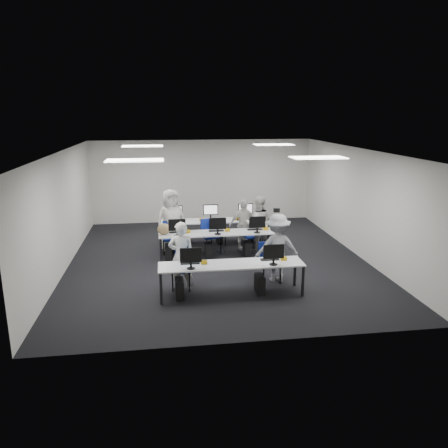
{
  "coord_description": "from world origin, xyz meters",
  "views": [
    {
      "loc": [
        -1.42,
        -11.36,
        3.97
      ],
      "look_at": [
        0.18,
        0.06,
        1.0
      ],
      "focal_mm": 35.0,
      "sensor_mm": 36.0,
      "label": 1
    }
  ],
  "objects": [
    {
      "name": "chair_7",
      "position": [
        1.22,
        1.12,
        0.27
      ],
      "size": [
        0.48,
        0.52,
        0.84
      ],
      "rotation": [
        0.0,
        0.0,
        -0.18
      ],
      "color": "navy",
      "rests_on": "ground"
    },
    {
      "name": "ceiling_panels",
      "position": [
        0.0,
        0.0,
        2.98
      ],
      "size": [
        5.2,
        4.6,
        0.02
      ],
      "color": "white",
      "rests_on": "room"
    },
    {
      "name": "equipment_back",
      "position": [
        0.19,
        1.62,
        0.36
      ],
      "size": [
        2.91,
        0.41,
        1.19
      ],
      "color": "white",
      "rests_on": "desk_back"
    },
    {
      "name": "student_3",
      "position": [
        0.86,
        0.85,
        0.75
      ],
      "size": [
        0.94,
        0.55,
        1.51
      ],
      "primitive_type": "imported",
      "rotation": [
        0.0,
        0.0,
        0.22
      ],
      "color": "beige",
      "rests_on": "ground"
    },
    {
      "name": "equipment_front",
      "position": [
        -0.19,
        -2.42,
        0.36
      ],
      "size": [
        2.51,
        0.41,
        1.19
      ],
      "color": "#0B4099",
      "rests_on": "desk_front"
    },
    {
      "name": "desk_front",
      "position": [
        0.0,
        -2.4,
        0.68
      ],
      "size": [
        3.2,
        0.7,
        0.73
      ],
      "color": "silver",
      "rests_on": "ground"
    },
    {
      "name": "student_2",
      "position": [
        -1.23,
        0.97,
        0.92
      ],
      "size": [
        1.04,
        0.85,
        1.83
      ],
      "primitive_type": "imported",
      "rotation": [
        0.0,
        0.0,
        0.34
      ],
      "color": "beige",
      "rests_on": "ground"
    },
    {
      "name": "chair_5",
      "position": [
        -1.26,
        1.04,
        0.3
      ],
      "size": [
        0.47,
        0.51,
        0.94
      ],
      "rotation": [
        0.0,
        0.0,
        -0.02
      ],
      "color": "navy",
      "rests_on": "ground"
    },
    {
      "name": "chair_2",
      "position": [
        -1.27,
        0.79,
        0.26
      ],
      "size": [
        0.46,
        0.49,
        0.82
      ],
      "rotation": [
        0.0,
        0.0,
        -0.15
      ],
      "color": "navy",
      "rests_on": "ground"
    },
    {
      "name": "photographer",
      "position": [
        1.21,
        -1.7,
        0.83
      ],
      "size": [
        1.09,
        0.65,
        1.65
      ],
      "primitive_type": "imported",
      "rotation": [
        0.0,
        0.0,
        3.11
      ],
      "color": "gray",
      "rests_on": "ground"
    },
    {
      "name": "desk_back",
      "position": [
        0.0,
        1.6,
        0.68
      ],
      "size": [
        3.2,
        0.7,
        0.73
      ],
      "color": "silver",
      "rests_on": "ground"
    },
    {
      "name": "handbag",
      "position": [
        -1.45,
        0.19,
        0.88
      ],
      "size": [
        0.43,
        0.34,
        0.31
      ],
      "primitive_type": "ellipsoid",
      "rotation": [
        0.0,
        0.0,
        0.32
      ],
      "color": "olive",
      "rests_on": "desk_mid"
    },
    {
      "name": "chair_0",
      "position": [
        -1.05,
        -1.85,
        0.28
      ],
      "size": [
        0.53,
        0.56,
        0.88
      ],
      "rotation": [
        0.0,
        0.0,
        -0.24
      ],
      "color": "navy",
      "rests_on": "ground"
    },
    {
      "name": "chair_1",
      "position": [
        1.02,
        -1.72,
        0.3
      ],
      "size": [
        0.5,
        0.54,
        0.94
      ],
      "rotation": [
        0.0,
        0.0,
        0.08
      ],
      "color": "navy",
      "rests_on": "ground"
    },
    {
      "name": "equipment_mid",
      "position": [
        -0.19,
        0.18,
        0.36
      ],
      "size": [
        2.91,
        0.41,
        1.19
      ],
      "color": "white",
      "rests_on": "desk_mid"
    },
    {
      "name": "desk_mid",
      "position": [
        0.0,
        0.2,
        0.68
      ],
      "size": [
        3.2,
        0.7,
        0.73
      ],
      "color": "silver",
      "rests_on": "ground"
    },
    {
      "name": "chair_6",
      "position": [
        0.11,
        0.93,
        0.3
      ],
      "size": [
        0.56,
        0.59,
        0.94
      ],
      "rotation": [
        0.0,
        0.0,
        -0.21
      ],
      "color": "navy",
      "rests_on": "ground"
    },
    {
      "name": "dslr_camera",
      "position": [
        1.22,
        -1.52,
        1.71
      ],
      "size": [
        0.15,
        0.18,
        0.1
      ],
      "primitive_type": "cube",
      "rotation": [
        0.0,
        0.0,
        3.11
      ],
      "color": "black",
      "rests_on": "photographer"
    },
    {
      "name": "chair_4",
      "position": [
        1.09,
        0.74,
        0.26
      ],
      "size": [
        0.49,
        0.52,
        0.82
      ],
      "rotation": [
        0.0,
        0.0,
        0.24
      ],
      "color": "navy",
      "rests_on": "ground"
    },
    {
      "name": "student_0",
      "position": [
        -1.07,
        -1.94,
        0.81
      ],
      "size": [
        0.63,
        0.45,
        1.61
      ],
      "primitive_type": "imported",
      "rotation": [
        0.0,
        0.0,
        3.02
      ],
      "color": "beige",
      "rests_on": "ground"
    },
    {
      "name": "chair_3",
      "position": [
        -0.13,
        0.69,
        0.31
      ],
      "size": [
        0.6,
        0.63,
        0.97
      ],
      "rotation": [
        0.0,
        0.0,
        0.27
      ],
      "color": "navy",
      "rests_on": "ground"
    },
    {
      "name": "student_1",
      "position": [
        1.27,
        0.67,
        0.82
      ],
      "size": [
        0.81,
        0.64,
        1.63
      ],
      "primitive_type": "imported",
      "rotation": [
        0.0,
        0.0,
        3.12
      ],
      "color": "beige",
      "rests_on": "ground"
    },
    {
      "name": "room",
      "position": [
        0.0,
        0.0,
        1.5
      ],
      "size": [
        9.0,
        9.02,
        3.0
      ],
      "color": "black",
      "rests_on": "ground"
    }
  ]
}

